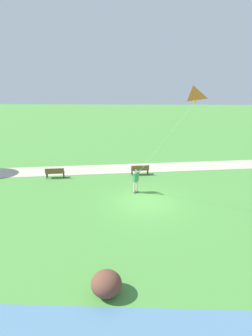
# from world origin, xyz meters

# --- Properties ---
(ground_plane) EXTENTS (120.00, 120.00, 0.00)m
(ground_plane) POSITION_xyz_m (0.00, 0.00, 0.00)
(ground_plane) COLOR #4C8E3D
(walkway_path) EXTENTS (6.60, 32.04, 0.02)m
(walkway_path) POSITION_xyz_m (6.39, 2.00, 0.01)
(walkway_path) COLOR #B7AD99
(walkway_path) RESTS_ON ground
(person_kite_flyer) EXTENTS (0.60, 0.59, 1.83)m
(person_kite_flyer) POSITION_xyz_m (1.47, 0.67, 1.05)
(person_kite_flyer) COLOR #232328
(person_kite_flyer) RESTS_ON ground
(flying_kite) EXTENTS (3.42, 3.20, 5.70)m
(flying_kite) POSITION_xyz_m (-1.55, -2.13, 6.97)
(flying_kite) COLOR orange
(park_bench_near_walkway) EXTENTS (0.63, 1.54, 0.88)m
(park_bench_near_walkway) POSITION_xyz_m (4.93, 0.29, 0.51)
(park_bench_near_walkway) COLOR brown
(park_bench_near_walkway) RESTS_ON ground
(park_bench_far_walkway) EXTENTS (0.63, 1.54, 0.88)m
(park_bench_far_walkway) POSITION_xyz_m (4.01, 7.23, 0.51)
(park_bench_far_walkway) COLOR brown
(park_bench_far_walkway) RESTS_ON ground
(lakeside_shrub) EXTENTS (1.14, 1.19, 0.97)m
(lakeside_shrub) POSITION_xyz_m (-7.62, 1.83, 0.48)
(lakeside_shrub) COLOR brown
(lakeside_shrub) RESTS_ON ground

